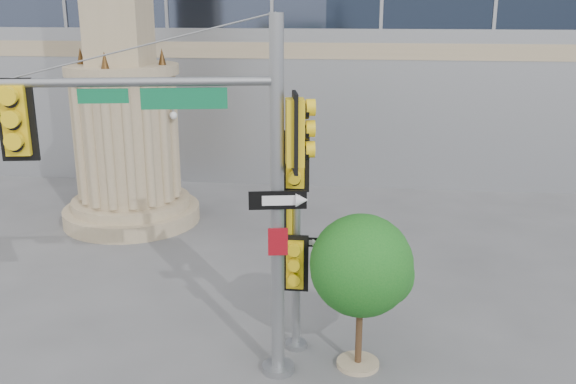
# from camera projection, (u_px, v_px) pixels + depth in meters

# --- Properties ---
(monument) EXTENTS (4.40, 4.40, 16.60)m
(monument) POSITION_uv_depth(u_px,v_px,m) (120.00, 51.00, 19.63)
(monument) COLOR tan
(monument) RESTS_ON ground
(main_signal_pole) EXTENTS (5.24, 1.42, 6.80)m
(main_signal_pole) POSITION_uv_depth(u_px,v_px,m) (208.00, 164.00, 11.32)
(main_signal_pole) COLOR slate
(main_signal_pole) RESTS_ON ground
(secondary_signal_pole) EXTENTS (0.81, 0.60, 4.73)m
(secondary_signal_pole) POSITION_uv_depth(u_px,v_px,m) (293.00, 224.00, 12.59)
(secondary_signal_pole) COLOR slate
(secondary_signal_pole) RESTS_ON ground
(street_tree) EXTENTS (2.02, 1.98, 3.15)m
(street_tree) POSITION_uv_depth(u_px,v_px,m) (363.00, 269.00, 12.21)
(street_tree) COLOR tan
(street_tree) RESTS_ON ground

